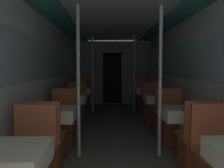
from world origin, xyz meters
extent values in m
cube|color=silver|center=(-1.29, 3.56, 1.08)|extent=(0.05, 9.91, 2.16)
cube|color=silver|center=(-1.28, 3.56, 1.42)|extent=(0.03, 9.12, 0.68)
cube|color=silver|center=(1.29, 3.56, 1.08)|extent=(0.05, 9.91, 2.16)
cube|color=silver|center=(1.28, 3.56, 1.42)|extent=(0.03, 9.12, 0.68)
cube|color=silver|center=(0.00, 3.56, 2.21)|extent=(2.59, 9.91, 0.04)
cube|color=teal|center=(-1.06, 3.56, 2.18)|extent=(0.47, 9.52, 0.03)
cube|color=teal|center=(1.06, 3.56, 2.18)|extent=(0.47, 9.52, 0.03)
cube|color=slate|center=(0.00, 7.47, 1.08)|extent=(2.54, 0.08, 2.16)
cube|color=black|center=(0.00, 7.42, 0.91)|extent=(0.64, 0.01, 1.73)
cube|color=#93704C|center=(-0.92, 0.69, 0.69)|extent=(0.54, 0.54, 0.02)
cube|color=beige|center=(-0.92, 0.69, 0.62)|extent=(0.58, 0.58, 0.17)
cube|color=#B25633|center=(-0.92, 1.25, 0.45)|extent=(0.43, 0.43, 0.05)
cube|color=#B25633|center=(-0.92, 1.45, 0.69)|extent=(0.43, 0.04, 0.44)
cylinder|color=#4C4C51|center=(-0.92, 2.44, 0.01)|extent=(0.34, 0.34, 0.01)
cylinder|color=#B7B7BC|center=(-0.92, 2.44, 0.35)|extent=(0.09, 0.09, 0.67)
cube|color=#93704C|center=(-0.92, 2.44, 0.69)|extent=(0.54, 0.54, 0.02)
cube|color=beige|center=(-0.92, 2.44, 0.62)|extent=(0.58, 0.58, 0.17)
cube|color=brown|center=(-0.92, 1.87, 0.21)|extent=(0.37, 0.37, 0.42)
cube|color=#B25633|center=(-0.92, 1.87, 0.45)|extent=(0.43, 0.43, 0.05)
cube|color=#B25633|center=(-0.92, 1.68, 0.69)|extent=(0.43, 0.04, 0.44)
cube|color=brown|center=(-0.92, 3.00, 0.21)|extent=(0.37, 0.37, 0.42)
cube|color=#B25633|center=(-0.92, 3.00, 0.45)|extent=(0.43, 0.43, 0.05)
cube|color=#B25633|center=(-0.92, 3.19, 0.69)|extent=(0.43, 0.04, 0.44)
cylinder|color=silver|center=(-0.59, 2.44, 1.08)|extent=(0.05, 0.05, 2.16)
cylinder|color=#4C4C51|center=(-0.92, 4.18, 0.01)|extent=(0.34, 0.34, 0.01)
cylinder|color=#B7B7BC|center=(-0.92, 4.18, 0.35)|extent=(0.09, 0.09, 0.67)
cube|color=#93704C|center=(-0.92, 4.18, 0.69)|extent=(0.54, 0.54, 0.02)
cube|color=beige|center=(-0.92, 4.18, 0.62)|extent=(0.58, 0.58, 0.17)
cube|color=brown|center=(-0.92, 3.62, 0.21)|extent=(0.37, 0.37, 0.42)
cube|color=#B25633|center=(-0.92, 3.62, 0.45)|extent=(0.43, 0.43, 0.05)
cube|color=#B25633|center=(-0.92, 3.43, 0.69)|extent=(0.43, 0.04, 0.44)
cube|color=brown|center=(-0.92, 4.75, 0.21)|extent=(0.37, 0.37, 0.42)
cube|color=#B25633|center=(-0.92, 4.75, 0.45)|extent=(0.43, 0.43, 0.05)
cube|color=#B25633|center=(-0.92, 4.94, 0.69)|extent=(0.43, 0.04, 0.44)
cylinder|color=#4C4C51|center=(-0.92, 5.93, 0.01)|extent=(0.34, 0.34, 0.01)
cylinder|color=#B7B7BC|center=(-0.92, 5.93, 0.35)|extent=(0.09, 0.09, 0.67)
cube|color=#93704C|center=(-0.92, 5.93, 0.69)|extent=(0.54, 0.54, 0.02)
cube|color=beige|center=(-0.92, 5.93, 0.62)|extent=(0.58, 0.58, 0.17)
cube|color=brown|center=(-0.92, 5.37, 0.21)|extent=(0.37, 0.37, 0.42)
cube|color=#B25633|center=(-0.92, 5.37, 0.45)|extent=(0.43, 0.43, 0.05)
cube|color=#B25633|center=(-0.92, 5.17, 0.69)|extent=(0.43, 0.04, 0.44)
cube|color=brown|center=(-0.92, 6.50, 0.21)|extent=(0.37, 0.37, 0.42)
cube|color=#B25633|center=(-0.92, 6.50, 0.45)|extent=(0.43, 0.43, 0.05)
cube|color=#B25633|center=(-0.92, 6.69, 0.69)|extent=(0.43, 0.04, 0.44)
cylinder|color=silver|center=(-0.59, 5.93, 1.08)|extent=(0.05, 0.05, 2.16)
cube|color=#B25633|center=(0.92, 1.25, 0.45)|extent=(0.43, 0.43, 0.05)
cube|color=#B25633|center=(0.92, 1.45, 0.69)|extent=(0.43, 0.04, 0.44)
cylinder|color=#4C4C51|center=(0.92, 2.44, 0.01)|extent=(0.34, 0.34, 0.01)
cylinder|color=#B7B7BC|center=(0.92, 2.44, 0.35)|extent=(0.09, 0.09, 0.67)
cube|color=#93704C|center=(0.92, 2.44, 0.69)|extent=(0.54, 0.54, 0.02)
cube|color=beige|center=(0.92, 2.44, 0.62)|extent=(0.58, 0.58, 0.17)
cube|color=brown|center=(0.92, 1.87, 0.21)|extent=(0.37, 0.37, 0.42)
cube|color=#B25633|center=(0.92, 1.87, 0.45)|extent=(0.43, 0.43, 0.05)
cube|color=#B25633|center=(0.92, 1.68, 0.69)|extent=(0.43, 0.04, 0.44)
cube|color=brown|center=(0.92, 3.00, 0.21)|extent=(0.37, 0.37, 0.42)
cube|color=#B25633|center=(0.92, 3.00, 0.45)|extent=(0.43, 0.43, 0.05)
cube|color=#B25633|center=(0.92, 3.19, 0.69)|extent=(0.43, 0.04, 0.44)
cylinder|color=silver|center=(0.59, 2.44, 1.08)|extent=(0.05, 0.05, 2.16)
cylinder|color=#4C4C51|center=(0.92, 4.18, 0.01)|extent=(0.34, 0.34, 0.01)
cylinder|color=#B7B7BC|center=(0.92, 4.18, 0.35)|extent=(0.09, 0.09, 0.67)
cube|color=#93704C|center=(0.92, 4.18, 0.69)|extent=(0.54, 0.54, 0.02)
cube|color=beige|center=(0.92, 4.18, 0.62)|extent=(0.58, 0.58, 0.17)
cube|color=brown|center=(0.92, 3.62, 0.21)|extent=(0.37, 0.37, 0.42)
cube|color=#B25633|center=(0.92, 3.62, 0.45)|extent=(0.43, 0.43, 0.05)
cube|color=#B25633|center=(0.92, 3.43, 0.69)|extent=(0.43, 0.04, 0.44)
cube|color=brown|center=(0.92, 4.75, 0.21)|extent=(0.37, 0.37, 0.42)
cube|color=#B25633|center=(0.92, 4.75, 0.45)|extent=(0.43, 0.43, 0.05)
cube|color=#B25633|center=(0.92, 4.94, 0.69)|extent=(0.43, 0.04, 0.44)
cylinder|color=#4C4C51|center=(0.92, 5.93, 0.01)|extent=(0.34, 0.34, 0.01)
cylinder|color=#B7B7BC|center=(0.92, 5.93, 0.35)|extent=(0.09, 0.09, 0.67)
cube|color=#93704C|center=(0.92, 5.93, 0.69)|extent=(0.54, 0.54, 0.02)
cube|color=beige|center=(0.92, 5.93, 0.62)|extent=(0.58, 0.58, 0.17)
cube|color=brown|center=(0.92, 5.37, 0.21)|extent=(0.37, 0.37, 0.42)
cube|color=#B25633|center=(0.92, 5.37, 0.45)|extent=(0.43, 0.43, 0.05)
cube|color=#B25633|center=(0.92, 5.17, 0.69)|extent=(0.43, 0.04, 0.44)
cube|color=brown|center=(0.92, 6.50, 0.21)|extent=(0.37, 0.37, 0.42)
cube|color=#B25633|center=(0.92, 6.50, 0.45)|extent=(0.43, 0.43, 0.05)
cube|color=#B25633|center=(0.92, 6.69, 0.69)|extent=(0.43, 0.04, 0.44)
cylinder|color=silver|center=(0.59, 5.93, 1.08)|extent=(0.05, 0.05, 2.16)
camera|label=1|loc=(-0.18, -1.12, 1.30)|focal=40.00mm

